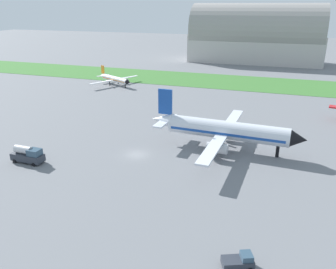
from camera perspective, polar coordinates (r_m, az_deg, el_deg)
The scene contains 7 objects.
ground_plane at distance 69.61m, azimuth -5.31°, elevation -3.37°, with size 600.00×600.00×0.00m, color slate.
grass_taxiway_strip at distance 139.50m, azimuth 7.57°, elevation 9.01°, with size 360.00×28.00×0.08m, color #3D7533.
airplane_midfield_jet at distance 71.33m, azimuth 9.45°, elevation 0.74°, with size 32.77×33.40×11.80m.
airplane_taxiing_turboprop at distance 131.77m, azimuth -9.01°, elevation 9.29°, with size 17.61×20.25×6.58m.
fuel_truck_near_gate at distance 70.79m, azimuth -22.62°, elevation -3.16°, with size 6.55×2.76×3.29m.
pushback_tug_midfield at distance 42.50m, azimuth 11.92°, elevation -20.24°, with size 4.02×3.16×1.95m.
hangar_distant at distance 189.60m, azimuth 14.58°, elevation 15.80°, with size 67.60×25.97×29.69m.
Camera 1 is at (26.42, -57.68, 28.64)m, focal length 36.06 mm.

